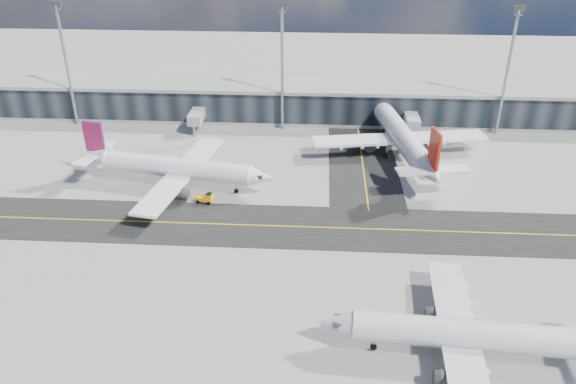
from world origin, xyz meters
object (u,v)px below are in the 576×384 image
object	(u,v)px
airliner_redtail	(402,137)
baggage_tug	(206,198)
airliner_af	(174,168)
airliner_near	(473,335)
service_van	(324,141)

from	to	relation	value
airliner_redtail	baggage_tug	size ratio (longest dim) A/B	13.01
airliner_af	baggage_tug	xyz separation A→B (m)	(7.20, -6.32, -2.85)
airliner_af	airliner_near	world-z (taller)	airliner_af
airliner_af	airliner_near	bearing A→B (deg)	57.82
baggage_tug	service_van	xyz separation A→B (m)	(21.18, 28.10, -0.23)
airliner_af	airliner_near	size ratio (longest dim) A/B	1.06
airliner_near	service_van	distance (m)	66.74
service_van	airliner_redtail	bearing A→B (deg)	-14.79
airliner_redtail	service_van	bearing A→B (deg)	152.04
airliner_redtail	airliner_near	world-z (taller)	airliner_redtail
airliner_near	service_van	size ratio (longest dim) A/B	6.78
airliner_near	airliner_af	bearing A→B (deg)	51.22
airliner_redtail	baggage_tug	xyz separation A→B (m)	(-37.66, -22.67, -3.35)
service_van	airliner_near	bearing A→B (deg)	-70.89
airliner_near	baggage_tug	bearing A→B (deg)	51.00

